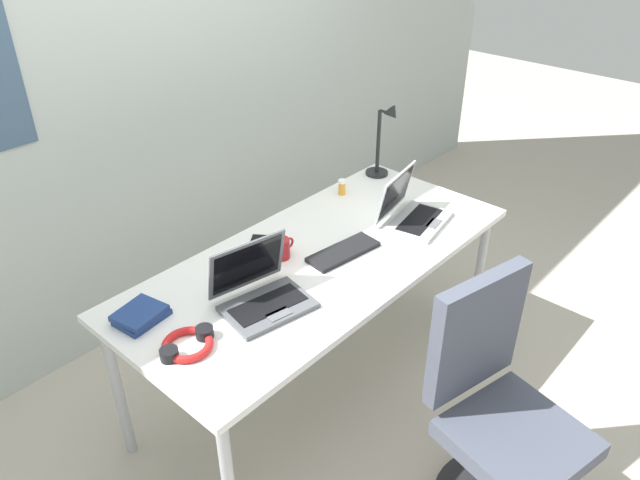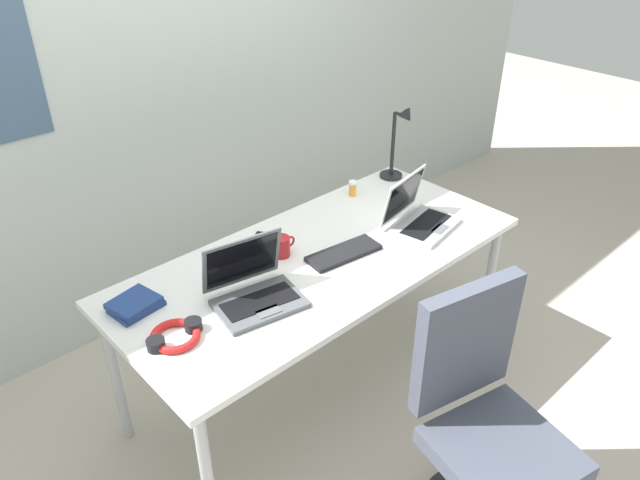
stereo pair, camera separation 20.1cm
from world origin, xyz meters
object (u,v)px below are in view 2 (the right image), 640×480
at_px(laptop_front_right, 419,217).
at_px(headphones, 175,335).
at_px(cell_phone, 270,237).
at_px(office_chair, 486,440).
at_px(computer_mouse, 249,250).
at_px(desk_lamp, 398,144).
at_px(coffee_mug, 281,246).
at_px(pill_bottle, 353,188).
at_px(book_stack, 135,305).
at_px(laptop_by_keyboard, 254,290).
at_px(external_keyboard, 344,253).

relative_size(laptop_front_right, headphones, 1.68).
bearing_deg(headphones, cell_phone, 24.54).
bearing_deg(office_chair, computer_mouse, 99.15).
relative_size(cell_phone, headphones, 0.64).
distance_m(desk_lamp, coffee_mug, 0.94).
distance_m(laptop_front_right, office_chair, 1.03).
relative_size(pill_bottle, coffee_mug, 0.70).
bearing_deg(book_stack, headphones, -85.34).
relative_size(cell_phone, coffee_mug, 1.20).
bearing_deg(coffee_mug, book_stack, 172.40).
height_order(computer_mouse, book_stack, book_stack).
bearing_deg(laptop_by_keyboard, computer_mouse, 56.47).
distance_m(desk_lamp, headphones, 1.58).
xyz_separation_m(desk_lamp, coffee_mug, (-0.91, -0.16, -0.15)).
bearing_deg(pill_bottle, laptop_front_right, -88.79).
bearing_deg(coffee_mug, computer_mouse, 132.98).
bearing_deg(cell_phone, office_chair, -124.95).
distance_m(desk_lamp, book_stack, 1.56).
height_order(laptop_front_right, cell_phone, laptop_front_right).
height_order(pill_bottle, book_stack, pill_bottle).
height_order(cell_phone, office_chair, office_chair).
bearing_deg(desk_lamp, external_keyboard, -154.84).
distance_m(external_keyboard, coffee_mug, 0.27).
xyz_separation_m(cell_phone, headphones, (-0.67, -0.30, 0.01)).
height_order(desk_lamp, office_chair, desk_lamp).
height_order(laptop_front_right, pill_bottle, laptop_front_right).
relative_size(external_keyboard, computer_mouse, 3.44).
height_order(external_keyboard, coffee_mug, coffee_mug).
relative_size(laptop_by_keyboard, laptop_front_right, 1.03).
xyz_separation_m(laptop_front_right, computer_mouse, (-0.71, 0.34, -0.03)).
xyz_separation_m(desk_lamp, cell_phone, (-0.86, -0.02, -0.19)).
xyz_separation_m(laptop_front_right, pill_bottle, (-0.01, 0.42, -0.01)).
distance_m(computer_mouse, coffee_mug, 0.14).
height_order(external_keyboard, office_chair, office_chair).
bearing_deg(coffee_mug, office_chair, -85.16).
height_order(book_stack, office_chair, office_chair).
xyz_separation_m(desk_lamp, laptop_by_keyboard, (-1.19, -0.33, -0.15)).
relative_size(external_keyboard, book_stack, 1.69).
bearing_deg(headphones, coffee_mug, 14.68).
bearing_deg(headphones, desk_lamp, 11.86).
relative_size(laptop_front_right, coffee_mug, 3.18).
distance_m(external_keyboard, pill_bottle, 0.55).
xyz_separation_m(desk_lamp, laptop_front_right, (-0.29, -0.39, -0.15)).
bearing_deg(pill_bottle, external_keyboard, -139.17).
distance_m(external_keyboard, cell_phone, 0.35).
relative_size(desk_lamp, laptop_by_keyboard, 1.09).
bearing_deg(book_stack, cell_phone, 4.79).
distance_m(book_stack, office_chair, 1.37).
xyz_separation_m(coffee_mug, office_chair, (0.09, -1.02, -0.39)).
height_order(desk_lamp, pill_bottle, desk_lamp).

